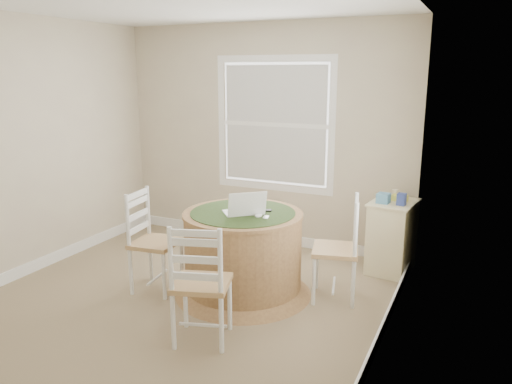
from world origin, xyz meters
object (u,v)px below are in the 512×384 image
at_px(laptop, 244,211).
at_px(corner_chest, 392,236).
at_px(chair_near, 202,283).
at_px(round_table, 243,250).
at_px(chair_right, 335,249).
at_px(chair_left, 156,242).

xyz_separation_m(laptop, corner_chest, (1.13, 1.18, -0.45)).
relative_size(chair_near, corner_chest, 1.26).
height_order(round_table, corner_chest, round_table).
distance_m(chair_right, corner_chest, 0.96).
bearing_deg(laptop, chair_right, 159.42).
bearing_deg(round_table, chair_left, -177.07).
xyz_separation_m(chair_near, corner_chest, (1.07, 2.04, -0.10)).
bearing_deg(corner_chest, round_table, -128.42).
distance_m(chair_right, laptop, 0.90).
bearing_deg(chair_left, laptop, -80.93).
bearing_deg(corner_chest, chair_near, -110.76).
distance_m(laptop, corner_chest, 1.69).
height_order(chair_right, laptop, laptop).
height_order(chair_left, chair_right, same).
distance_m(round_table, laptop, 0.40).
bearing_deg(laptop, chair_near, 52.34).
bearing_deg(round_table, corner_chest, 28.31).
height_order(round_table, laptop, laptop).
height_order(chair_near, chair_right, same).
xyz_separation_m(round_table, laptop, (0.03, -0.04, 0.39)).
relative_size(chair_right, laptop, 2.07).
xyz_separation_m(round_table, chair_near, (0.09, -0.89, 0.04)).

